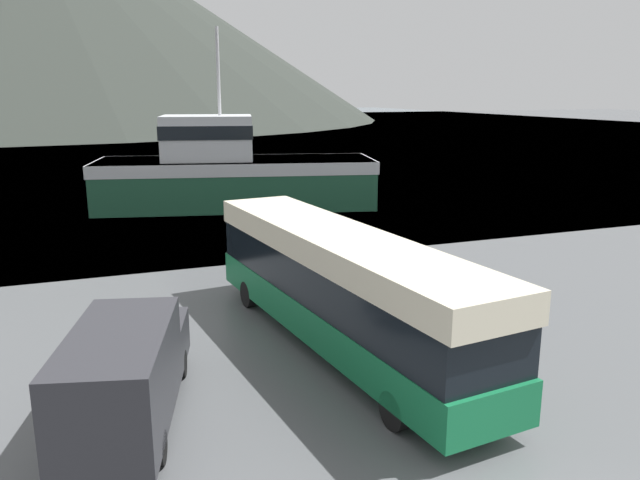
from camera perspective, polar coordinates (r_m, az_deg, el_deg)
name	(u,v)px	position (r m, az deg, el deg)	size (l,w,h in m)	color
water_surface	(115,125)	(145.78, -18.23, 9.94)	(240.00, 240.00, 0.00)	slate
hill_backdrop	(23,4)	(182.79, -25.51, 18.87)	(177.25, 177.25, 56.89)	#2D332D
tour_bus	(339,284)	(17.73, 1.76, -4.05)	(3.87, 13.11, 3.42)	#146B3D
delivery_van	(127,371)	(14.58, -17.26, -11.36)	(3.53, 6.66, 2.42)	#2D2D33
fishing_boat	(231,172)	(40.44, -8.11, 6.19)	(18.29, 9.72, 11.07)	#1E5138
storage_bin	(439,280)	(22.53, 10.80, -3.58)	(1.49, 1.43, 1.46)	teal
small_boat	(283,174)	(52.85, -3.39, 6.05)	(2.86, 5.46, 0.92)	#1E5138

